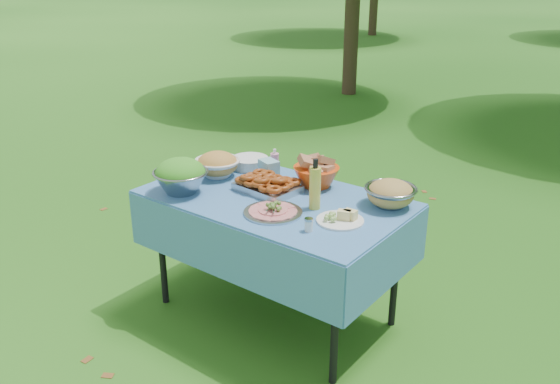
# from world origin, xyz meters

# --- Properties ---
(ground) EXTENTS (80.00, 80.00, 0.00)m
(ground) POSITION_xyz_m (0.00, 0.00, 0.00)
(ground) COLOR #0E390A
(ground) RESTS_ON ground
(picnic_table) EXTENTS (1.46, 0.86, 0.76)m
(picnic_table) POSITION_xyz_m (0.00, 0.00, 0.38)
(picnic_table) COLOR #7AB9EB
(picnic_table) RESTS_ON ground
(salad_bowl) EXTENTS (0.36, 0.36, 0.20)m
(salad_bowl) POSITION_xyz_m (-0.47, -0.27, 0.86)
(salad_bowl) COLOR gray
(salad_bowl) RESTS_ON picnic_table
(pasta_bowl_white) EXTENTS (0.36, 0.36, 0.15)m
(pasta_bowl_white) POSITION_xyz_m (-0.49, 0.06, 0.84)
(pasta_bowl_white) COLOR white
(pasta_bowl_white) RESTS_ON picnic_table
(plate_stack) EXTENTS (0.24, 0.24, 0.07)m
(plate_stack) POSITION_xyz_m (-0.43, 0.30, 0.79)
(plate_stack) COLOR white
(plate_stack) RESTS_ON picnic_table
(wipes_box) EXTENTS (0.14, 0.12, 0.11)m
(wipes_box) POSITION_xyz_m (-0.22, 0.23, 0.82)
(wipes_box) COLOR #81BFCF
(wipes_box) RESTS_ON picnic_table
(sanitizer_bottle) EXTENTS (0.06, 0.06, 0.15)m
(sanitizer_bottle) POSITION_xyz_m (-0.25, 0.32, 0.84)
(sanitizer_bottle) COLOR pink
(sanitizer_bottle) RESTS_ON picnic_table
(bread_bowl) EXTENTS (0.36, 0.36, 0.18)m
(bread_bowl) POSITION_xyz_m (0.09, 0.28, 0.85)
(bread_bowl) COLOR #D54311
(bread_bowl) RESTS_ON picnic_table
(pasta_bowl_steel) EXTENTS (0.34, 0.34, 0.15)m
(pasta_bowl_steel) POSITION_xyz_m (0.57, 0.28, 0.83)
(pasta_bowl_steel) COLOR gray
(pasta_bowl_steel) RESTS_ON picnic_table
(fried_tray) EXTENTS (0.37, 0.28, 0.08)m
(fried_tray) POSITION_xyz_m (-0.09, 0.05, 0.80)
(fried_tray) COLOR #ABACB0
(fried_tray) RESTS_ON picnic_table
(charcuterie_platter) EXTENTS (0.33, 0.33, 0.07)m
(charcuterie_platter) POSITION_xyz_m (0.13, -0.18, 0.80)
(charcuterie_platter) COLOR #A8A9AF
(charcuterie_platter) RESTS_ON picnic_table
(oil_bottle) EXTENTS (0.07, 0.07, 0.28)m
(oil_bottle) POSITION_xyz_m (0.27, 0.01, 0.90)
(oil_bottle) COLOR gold
(oil_bottle) RESTS_ON picnic_table
(cheese_plate) EXTENTS (0.30, 0.30, 0.07)m
(cheese_plate) POSITION_xyz_m (0.47, -0.06, 0.79)
(cheese_plate) COLOR white
(cheese_plate) RESTS_ON picnic_table
(shaker) EXTENTS (0.04, 0.04, 0.07)m
(shaker) POSITION_xyz_m (0.40, -0.24, 0.80)
(shaker) COLOR silver
(shaker) RESTS_ON picnic_table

